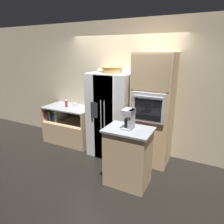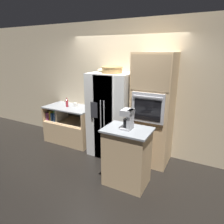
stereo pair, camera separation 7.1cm
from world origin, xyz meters
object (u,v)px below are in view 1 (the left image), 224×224
object	(u,v)px
wall_oven	(153,110)
bottle_tall	(66,103)
fruit_bowl	(105,70)
wicker_basket	(112,69)
mug	(75,105)
coffee_maker	(129,118)
refrigerator	(112,115)

from	to	relation	value
wall_oven	bottle_tall	world-z (taller)	wall_oven
bottle_tall	fruit_bowl	bearing A→B (deg)	4.59
wicker_basket	mug	world-z (taller)	wicker_basket
wicker_basket	mug	bearing A→B (deg)	170.08
fruit_bowl	wall_oven	bearing A→B (deg)	-1.87
wicker_basket	bottle_tall	size ratio (longest dim) A/B	1.84
wicker_basket	coffee_maker	distance (m)	1.22
wall_oven	bottle_tall	bearing A→B (deg)	-178.75
wicker_basket	refrigerator	bearing A→B (deg)	120.69
bottle_tall	wall_oven	bearing A→B (deg)	1.25
wicker_basket	mug	distance (m)	1.43
wicker_basket	coffee_maker	bearing A→B (deg)	-47.82
wicker_basket	wall_oven	bearing A→B (deg)	9.53
refrigerator	mug	bearing A→B (deg)	173.97
bottle_tall	coffee_maker	size ratio (longest dim) A/B	0.71
fruit_bowl	mug	distance (m)	1.20
refrigerator	fruit_bowl	world-z (taller)	fruit_bowl
mug	coffee_maker	size ratio (longest dim) A/B	0.36
refrigerator	fruit_bowl	bearing A→B (deg)	156.74
bottle_tall	coffee_maker	bearing A→B (deg)	-23.51
bottle_tall	coffee_maker	world-z (taller)	coffee_maker
refrigerator	bottle_tall	size ratio (longest dim) A/B	7.80
mug	fruit_bowl	bearing A→B (deg)	-1.28
wall_oven	bottle_tall	distance (m)	2.09
wicker_basket	fruit_bowl	bearing A→B (deg)	146.60
coffee_maker	bottle_tall	bearing A→B (deg)	156.49
wall_oven	fruit_bowl	world-z (taller)	wall_oven
bottle_tall	mug	world-z (taller)	bottle_tall
wall_oven	mug	size ratio (longest dim) A/B	18.98
refrigerator	wall_oven	distance (m)	0.89
mug	wicker_basket	bearing A→B (deg)	-9.92
coffee_maker	fruit_bowl	bearing A→B (deg)	135.54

